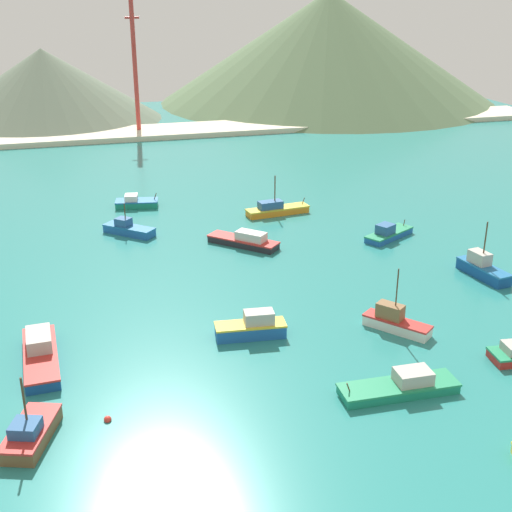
# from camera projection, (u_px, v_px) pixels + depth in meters

# --- Properties ---
(ground) EXTENTS (260.00, 280.00, 0.50)m
(ground) POSITION_uv_depth(u_px,v_px,m) (95.00, 295.00, 79.95)
(ground) COLOR teal
(fishing_boat_0) EXTENTS (4.97, 7.28, 6.04)m
(fishing_boat_0) POSITION_uv_depth(u_px,v_px,m) (30.00, 433.00, 53.60)
(fishing_boat_0) COLOR brown
(fishing_boat_0) RESTS_ON ground
(fishing_boat_1) EXTENTS (7.46, 7.16, 4.61)m
(fishing_boat_1) POSITION_uv_depth(u_px,v_px,m) (128.00, 229.00, 98.60)
(fishing_boat_1) COLOR #1E5BA8
(fishing_boat_1) RESTS_ON ground
(fishing_boat_4) EXTENTS (7.31, 4.32, 2.30)m
(fishing_boat_4) POSITION_uv_depth(u_px,v_px,m) (136.00, 202.00, 110.75)
(fishing_boat_4) COLOR #198466
(fishing_boat_4) RESTS_ON ground
(fishing_boat_7) EXTENTS (8.75, 6.54, 2.30)m
(fishing_boat_7) POSITION_uv_depth(u_px,v_px,m) (388.00, 233.00, 96.98)
(fishing_boat_7) COLOR #1E5BA8
(fishing_boat_7) RESTS_ON ground
(fishing_boat_8) EXTENTS (9.22, 9.25, 2.21)m
(fishing_boat_8) POSITION_uv_depth(u_px,v_px,m) (245.00, 240.00, 94.11)
(fishing_boat_8) COLOR #232328
(fishing_boat_8) RESTS_ON ground
(fishing_boat_9) EXTENTS (10.43, 3.73, 6.35)m
(fishing_boat_9) POSITION_uv_depth(u_px,v_px,m) (276.00, 209.00, 107.06)
(fishing_boat_9) COLOR orange
(fishing_boat_9) RESTS_ON ground
(fishing_boat_11) EXTENTS (3.43, 7.97, 7.13)m
(fishing_boat_11) POSITION_uv_depth(u_px,v_px,m) (483.00, 268.00, 84.11)
(fishing_boat_11) COLOR #14478C
(fishing_boat_11) RESTS_ON ground
(fishing_boat_12) EXTENTS (10.90, 3.35, 2.13)m
(fishing_boat_12) POSITION_uv_depth(u_px,v_px,m) (402.00, 386.00, 60.11)
(fishing_boat_12) COLOR #198466
(fishing_boat_12) RESTS_ON ground
(fishing_boat_13) EXTENTS (3.65, 11.27, 2.59)m
(fishing_boat_13) POSITION_uv_depth(u_px,v_px,m) (40.00, 353.00, 64.98)
(fishing_boat_13) COLOR #14478C
(fishing_boat_13) RESTS_ON ground
(fishing_boat_14) EXTENTS (6.03, 6.95, 6.99)m
(fishing_boat_14) POSITION_uv_depth(u_px,v_px,m) (395.00, 321.00, 70.98)
(fishing_boat_14) COLOR silver
(fishing_boat_14) RESTS_ON ground
(fishing_boat_15) EXTENTS (7.52, 3.16, 2.81)m
(fishing_boat_15) POSITION_uv_depth(u_px,v_px,m) (252.00, 327.00, 69.68)
(fishing_boat_15) COLOR #1E5BA8
(fishing_boat_15) RESTS_ON ground
(buoy_1) EXTENTS (0.64, 0.64, 0.64)m
(buoy_1) POSITION_uv_depth(u_px,v_px,m) (108.00, 420.00, 56.43)
(buoy_1) COLOR red
(buoy_1) RESTS_ON ground
(beach_strip) EXTENTS (247.00, 14.85, 1.20)m
(beach_strip) POSITION_uv_depth(u_px,v_px,m) (72.00, 136.00, 159.91)
(beach_strip) COLOR beige
(beach_strip) RESTS_ON ground
(hill_central) EXTENTS (60.85, 60.85, 18.63)m
(hill_central) POSITION_uv_depth(u_px,v_px,m) (44.00, 85.00, 179.16)
(hill_central) COLOR #60705B
(hill_central) RESTS_ON ground
(hill_east) EXTENTS (102.90, 102.90, 32.58)m
(hill_east) POSITION_uv_depth(u_px,v_px,m) (328.00, 47.00, 206.87)
(hill_east) COLOR #56704C
(hill_east) RESTS_ON ground
(radio_tower) EXTENTS (3.29, 2.63, 32.85)m
(radio_tower) POSITION_uv_depth(u_px,v_px,m) (135.00, 64.00, 158.72)
(radio_tower) COLOR #B7332D
(radio_tower) RESTS_ON ground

